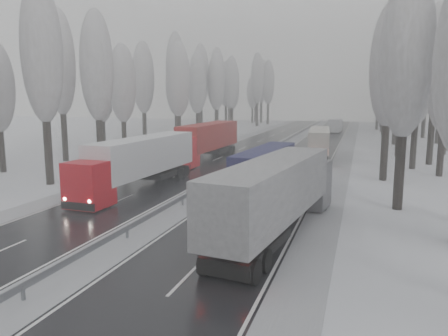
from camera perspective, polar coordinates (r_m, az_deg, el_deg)
The scene contains 58 objects.
ground at distance 22.44m, azimuth -17.73°, elevation -11.88°, with size 260.00×260.00×0.00m, color silver.
carriageway_right at distance 48.15m, azimuth 8.82°, elevation -0.29°, with size 7.50×200.00×0.03m, color black.
carriageway_left at distance 50.78m, azimuth -2.97°, elevation 0.30°, with size 7.50×200.00×0.03m, color black.
median_slush at distance 49.20m, azimuth 2.77°, elevation 0.02°, with size 3.00×200.00×0.04m, color #AAADB3.
shoulder_right at distance 47.66m, azimuth 14.71°, elevation -0.58°, with size 2.40×200.00×0.04m, color #AAADB3.
shoulder_left at distance 52.70m, azimuth -8.01°, elevation 0.56°, with size 2.40×200.00×0.04m, color #AAADB3.
median_guardrail at distance 49.10m, azimuth 2.77°, elevation 0.68°, with size 0.12×200.00×0.76m.
tree_16 at distance 32.84m, azimuth 22.80°, elevation 13.35°, with size 3.60×3.60×16.53m.
tree_18 at distance 44.12m, azimuth 20.80°, elevation 12.29°, with size 3.60×3.60×16.58m.
tree_19 at distance 48.61m, azimuth 27.06°, elevation 10.04°, with size 3.60×3.60×14.57m.
tree_20 at distance 52.45m, azimuth 24.06°, elevation 10.91°, with size 3.60×3.60×15.71m.
tree_21 at distance 56.79m, azimuth 26.02°, elevation 12.47°, with size 3.60×3.60×18.62m.
tree_22 at distance 62.77m, azimuth 22.21°, elevation 10.72°, with size 3.60×3.60×15.86m.
tree_23 at distance 67.45m, azimuth 27.26°, elevation 8.98°, with size 3.60×3.60×13.55m.
tree_24 at distance 68.40m, azimuth 22.76°, elevation 12.99°, with size 3.60×3.60×20.49m.
tree_26 at distance 78.50m, azimuth 21.81°, elevation 11.68°, with size 3.60×3.60×18.78m.
tree_27 at distance 83.21m, azimuth 26.58°, elevation 10.69°, with size 3.60×3.60×17.62m.
tree_28 at distance 89.12m, azimuth 20.55°, elevation 11.73°, with size 3.60×3.60×19.62m.
tree_29 at distance 93.67m, azimuth 24.98°, elevation 10.72°, with size 3.60×3.60×18.11m.
tree_30 at distance 98.81m, azimuth 20.37°, elevation 10.80°, with size 3.60×3.60×17.86m.
tree_31 at distance 103.23m, azimuth 23.62°, elevation 10.77°, with size 3.60×3.60×18.58m.
tree_32 at distance 106.30m, azimuth 20.22°, elevation 10.48°, with size 3.60×3.60×17.33m.
tree_33 at distance 110.42m, azimuth 21.72°, elevation 9.33°, with size 3.60×3.60×14.33m.
tree_34 at distance 113.37m, azimuth 19.61°, elevation 10.50°, with size 3.60×3.60×17.63m.
tree_35 at distance 118.00m, azimuth 24.10°, elevation 10.35°, with size 3.60×3.60×18.25m.
tree_36 at distance 123.30m, azimuth 20.12°, elevation 11.10°, with size 3.60×3.60×20.23m.
tree_37 at distance 127.67m, azimuth 23.16°, elevation 9.73°, with size 3.60×3.60×16.37m.
tree_38 at distance 133.88m, azimuth 20.64°, elevation 10.27°, with size 3.60×3.60×17.97m.
tree_39 at distance 138.00m, azimuth 21.71°, elevation 9.68°, with size 3.60×3.60×16.19m.
tree_56 at distance 42.60m, azimuth -22.69°, elevation 13.64°, with size 3.60×3.60×18.12m.
tree_58 at distance 49.90m, azimuth -16.32°, elevation 12.56°, with size 3.60×3.60×17.21m.
tree_59 at distance 57.67m, azimuth -20.60°, elevation 12.62°, with size 3.60×3.60×18.41m.
tree_60 at distance 59.39m, azimuth -13.14°, elevation 10.65°, with size 3.60×3.60×14.84m.
tree_61 at distance 65.82m, azimuth -15.72°, elevation 9.89°, with size 3.60×3.60×13.95m.
tree_62 at distance 66.19m, azimuth -5.99°, elevation 11.33°, with size 3.60×3.60×16.04m.
tree_63 at distance 73.24m, azimuth -10.51°, elevation 11.45°, with size 3.60×3.60×16.88m.
tree_64 at distance 76.14m, azimuth -6.27°, elevation 10.75°, with size 3.60×3.60×15.42m.
tree_65 at distance 80.62m, azimuth -6.32°, elevation 12.51°, with size 3.60×3.60×19.48m.
tree_66 at distance 85.00m, azimuth -3.54°, elevation 10.55°, with size 3.60×3.60×15.23m.
tree_67 at distance 89.26m, azimuth -3.45°, elevation 11.26°, with size 3.60×3.60×17.09m.
tree_68 at distance 90.85m, azimuth -1.04°, elevation 11.06°, with size 3.60×3.60×16.65m.
tree_69 at distance 96.30m, azimuth -3.05°, elevation 11.97°, with size 3.60×3.60×19.35m.
tree_70 at distance 100.38m, azimuth 0.97°, elevation 11.05°, with size 3.60×3.60×17.09m.
tree_71 at distance 105.69m, azimuth -0.92°, elevation 11.83°, with size 3.60×3.60×19.61m.
tree_72 at distance 110.05m, azimuth 1.07°, elevation 10.24°, with size 3.60×3.60×15.11m.
tree_73 at distance 114.75m, azimuth 0.24°, elevation 10.87°, with size 3.60×3.60×17.22m.
tree_74 at distance 119.57m, azimuth 4.38°, elevation 11.53°, with size 3.60×3.60×19.68m.
tree_75 at distance 125.78m, azimuth 0.68°, elevation 11.13°, with size 3.60×3.60×18.60m.
tree_76 at distance 128.48m, azimuth 5.81°, elevation 11.03°, with size 3.60×3.60×18.55m.
tree_77 at distance 133.58m, azimuth 3.76°, elevation 9.84°, with size 3.60×3.60×14.32m.
tree_78 at distance 135.69m, azimuth 4.92°, elevation 11.22°, with size 3.60×3.60×19.55m.
tree_79 at distance 140.17m, azimuth 4.15°, elevation 10.52°, with size 3.60×3.60×17.07m.
truck_grey_tarp at distance 25.22m, azimuth 7.28°, elevation -2.96°, with size 4.98×17.64×4.48m.
truck_blue_box at distance 37.25m, azimuth 5.86°, elevation 0.33°, with size 3.23×14.61×3.72m.
truck_cream_box at distance 58.33m, azimuth 12.35°, elevation 3.49°, with size 3.55×15.22×3.87m.
box_truck_distant at distance 102.41m, azimuth 14.38°, elevation 5.42°, with size 2.94×8.24×3.03m.
truck_red_white at distance 37.91m, azimuth -11.15°, elevation 1.01°, with size 3.47×17.43×4.45m.
truck_red_red at distance 54.96m, azimuth -2.39°, elevation 3.79°, with size 3.42×17.96×4.58m.
Camera 1 is at (12.39, -16.95, 7.94)m, focal length 35.00 mm.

